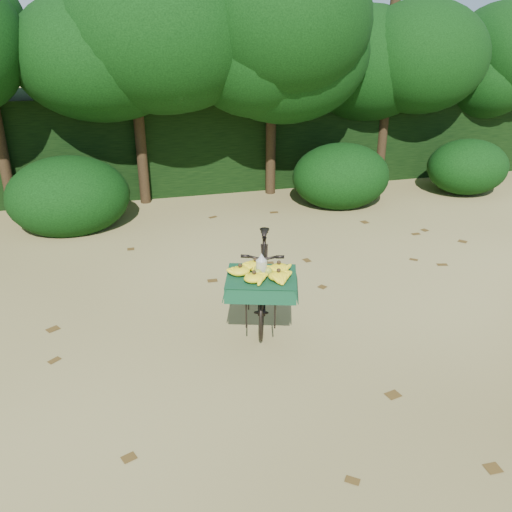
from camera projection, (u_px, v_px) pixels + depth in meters
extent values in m
plane|color=tan|center=(366.00, 349.00, 5.42)|extent=(80.00, 80.00, 0.00)
imported|color=black|center=(263.00, 277.00, 5.86)|extent=(0.87, 1.60, 0.93)
cube|color=black|center=(261.00, 278.00, 5.19)|extent=(0.44, 0.49, 0.02)
cube|color=#124321|center=(261.00, 276.00, 5.18)|extent=(0.80, 0.73, 0.01)
ellipsoid|color=olive|center=(268.00, 272.00, 5.16)|extent=(0.09, 0.07, 0.10)
ellipsoid|color=olive|center=(258.00, 269.00, 5.21)|extent=(0.09, 0.07, 0.10)
ellipsoid|color=olive|center=(258.00, 274.00, 5.12)|extent=(0.09, 0.07, 0.10)
cylinder|color=#EAE5C6|center=(261.00, 267.00, 5.15)|extent=(0.11, 0.11, 0.14)
cube|color=black|center=(231.00, 135.00, 10.61)|extent=(26.00, 1.80, 1.80)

